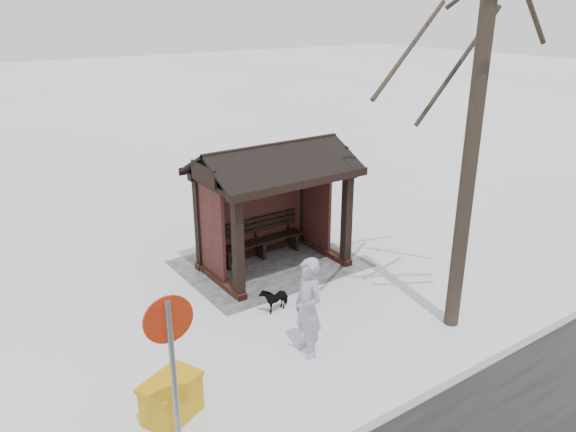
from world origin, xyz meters
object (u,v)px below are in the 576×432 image
at_px(dog, 274,298).
at_px(road_sign, 171,348).
at_px(grit_bin, 171,398).
at_px(bus_shelter, 270,181).
at_px(pedestrian, 308,308).

height_order(dog, road_sign, road_sign).
relative_size(grit_bin, road_sign, 0.41).
height_order(bus_shelter, grit_bin, bus_shelter).
distance_m(bus_shelter, road_sign, 6.49).
relative_size(dog, road_sign, 0.24).
bearing_deg(dog, bus_shelter, 139.20).
distance_m(grit_bin, road_sign, 1.80).
distance_m(dog, road_sign, 4.66).
relative_size(bus_shelter, pedestrian, 1.90).
bearing_deg(grit_bin, dog, -173.66).
bearing_deg(grit_bin, pedestrian, 159.61).
distance_m(pedestrian, road_sign, 3.36).
distance_m(dog, grit_bin, 3.62).
bearing_deg(pedestrian, dog, 172.20).
height_order(grit_bin, road_sign, road_sign).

